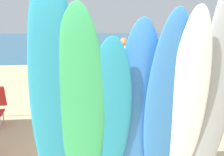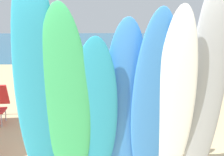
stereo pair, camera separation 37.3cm
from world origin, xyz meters
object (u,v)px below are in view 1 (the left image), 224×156
surfboard_grey_6 (218,84)px  surfboard_teal_0 (52,89)px  beachgoer_photographing (54,56)px  surfboard_blue_4 (166,103)px  surfboard_green_1 (81,105)px  surfboard_rack (129,134)px  surfboard_white_5 (188,102)px  beachgoer_strolling (124,63)px  surfboard_teal_2 (109,117)px  surfboard_blue_3 (138,106)px

surfboard_grey_6 → surfboard_teal_0: bearing=-178.4°
surfboard_teal_0 → beachgoer_photographing: (-0.59, 7.80, -0.51)m
surfboard_blue_4 → beachgoer_photographing: (-1.94, 7.72, -0.28)m
beachgoer_photographing → surfboard_green_1: bearing=130.2°
surfboard_rack → surfboard_teal_0: 1.43m
surfboard_white_5 → beachgoer_strolling: size_ratio=1.42×
surfboard_green_1 → beachgoer_photographing: (-0.92, 7.77, -0.30)m
surfboard_green_1 → surfboard_teal_2: bearing=14.1°
surfboard_white_5 → surfboard_rack: bearing=141.5°
surfboard_grey_6 → beachgoer_strolling: (-0.43, 4.83, -0.40)m
surfboard_blue_4 → surfboard_grey_6: (0.63, -0.00, 0.22)m
surfboard_blue_3 → beachgoer_strolling: surfboard_blue_3 is taller
surfboard_teal_2 → beachgoer_strolling: (0.91, 4.83, -0.02)m
surfboard_green_1 → surfboard_blue_3: (0.70, 0.15, -0.07)m
surfboard_rack → surfboard_blue_4: surfboard_blue_4 is taller
surfboard_teal_0 → surfboard_white_5: size_ratio=1.19×
surfboard_teal_0 → surfboard_green_1: 0.39m
surfboard_blue_3 → surfboard_grey_6: size_ratio=0.80×
surfboard_teal_2 → beachgoer_photographing: size_ratio=1.37×
surfboard_green_1 → beachgoer_photographing: bearing=101.7°
surfboard_blue_3 → surfboard_green_1: bearing=-169.4°
surfboard_teal_2 → surfboard_white_5: size_ratio=0.86×
surfboard_blue_3 → surfboard_white_5: bearing=-14.3°
surfboard_teal_0 → surfboard_blue_3: surfboard_teal_0 is taller
surfboard_rack → surfboard_blue_3: surfboard_blue_3 is taller
surfboard_blue_3 → surfboard_white_5: size_ratio=0.93×
surfboard_rack → surfboard_green_1: size_ratio=1.01×
surfboard_blue_3 → surfboard_rack: bearing=93.0°
surfboard_blue_4 → beachgoer_photographing: 7.97m
surfboard_white_5 → surfboard_teal_0: bearing=-173.5°
surfboard_blue_4 → beachgoer_photographing: size_ratio=1.57×
surfboard_teal_2 → surfboard_grey_6: 1.39m
surfboard_green_1 → surfboard_blue_4: size_ratio=1.02×
surfboard_teal_0 → surfboard_green_1: (0.32, 0.03, -0.21)m
surfboard_green_1 → surfboard_blue_3: bearing=16.9°
surfboard_rack → surfboard_blue_3: (0.03, -0.45, 0.54)m
surfboard_grey_6 → surfboard_teal_2: bearing=179.1°
surfboard_green_1 → surfboard_teal_2: surfboard_green_1 is taller
beachgoer_photographing → beachgoer_strolling: beachgoer_strolling is taller
surfboard_green_1 → surfboard_white_5: size_ratio=1.00×
surfboard_teal_0 → surfboard_blue_3: bearing=3.9°
surfboard_blue_3 → beachgoer_photographing: bearing=100.7°
surfboard_teal_0 → surfboard_rack: bearing=26.2°
surfboard_teal_2 → surfboard_blue_4: surfboard_blue_4 is taller
surfboard_grey_6 → surfboard_rack: bearing=150.5°
surfboard_green_1 → beachgoer_strolling: size_ratio=1.42×
surfboard_rack → surfboard_blue_4: bearing=-56.6°
surfboard_teal_0 → surfboard_teal_2: size_ratio=1.39×
surfboard_rack → surfboard_teal_0: surfboard_teal_0 is taller
surfboard_teal_0 → surfboard_white_5: bearing=-4.4°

